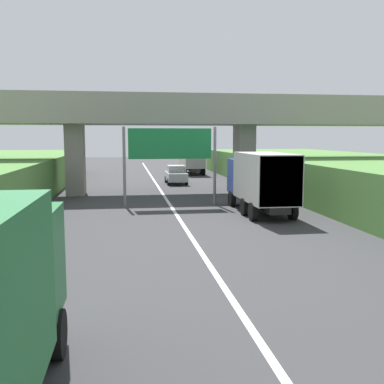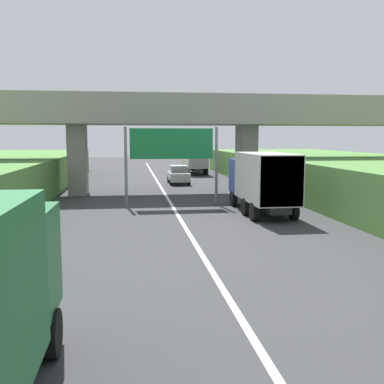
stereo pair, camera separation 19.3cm
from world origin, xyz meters
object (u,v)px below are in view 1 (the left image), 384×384
Objects in this scene: overhead_highway_sign at (170,148)px; truck_yellow at (191,158)px; truck_blue at (261,179)px; car_silver at (176,175)px.

truck_yellow is at bearing 78.62° from overhead_highway_sign.
truck_blue is at bearing -90.26° from truck_yellow.
truck_blue reaches higher than car_silver.
overhead_highway_sign is 1.43× the size of car_silver.
truck_yellow is 1.78× the size of car_silver.
car_silver is at bearing 100.00° from truck_blue.
truck_yellow is at bearing 89.74° from truck_blue.
overhead_highway_sign is at bearing -101.38° from truck_yellow.
truck_blue is (-0.12, -27.93, 0.00)m from truck_yellow.
overhead_highway_sign reaches higher than car_silver.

